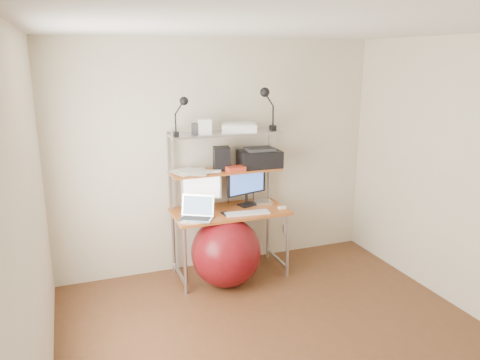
{
  "coord_description": "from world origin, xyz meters",
  "views": [
    {
      "loc": [
        -1.55,
        -2.99,
        2.3
      ],
      "look_at": [
        0.01,
        1.15,
        1.14
      ],
      "focal_mm": 35.0,
      "sensor_mm": 36.0,
      "label": 1
    }
  ],
  "objects_px": {
    "monitor_black": "(247,183)",
    "exercise_ball": "(226,252)",
    "printer": "(260,158)",
    "monitor_silver": "(201,187)",
    "laptop": "(197,214)"
  },
  "relations": [
    {
      "from": "monitor_silver",
      "to": "laptop",
      "type": "height_order",
      "value": "monitor_silver"
    },
    {
      "from": "monitor_silver",
      "to": "laptop",
      "type": "relative_size",
      "value": 1.12
    },
    {
      "from": "laptop",
      "to": "exercise_ball",
      "type": "relative_size",
      "value": 0.57
    },
    {
      "from": "laptop",
      "to": "printer",
      "type": "distance_m",
      "value": 0.94
    },
    {
      "from": "laptop",
      "to": "exercise_ball",
      "type": "bearing_deg",
      "value": 14.4
    },
    {
      "from": "printer",
      "to": "exercise_ball",
      "type": "height_order",
      "value": "printer"
    },
    {
      "from": "monitor_silver",
      "to": "monitor_black",
      "type": "bearing_deg",
      "value": 14.95
    },
    {
      "from": "monitor_silver",
      "to": "monitor_black",
      "type": "distance_m",
      "value": 0.51
    },
    {
      "from": "printer",
      "to": "laptop",
      "type": "bearing_deg",
      "value": -159.32
    },
    {
      "from": "monitor_black",
      "to": "exercise_ball",
      "type": "bearing_deg",
      "value": -153.95
    },
    {
      "from": "monitor_silver",
      "to": "printer",
      "type": "xyz_separation_m",
      "value": [
        0.66,
        0.02,
        0.26
      ]
    },
    {
      "from": "monitor_black",
      "to": "laptop",
      "type": "distance_m",
      "value": 0.69
    },
    {
      "from": "printer",
      "to": "monitor_black",
      "type": "bearing_deg",
      "value": -170.73
    },
    {
      "from": "laptop",
      "to": "printer",
      "type": "relative_size",
      "value": 0.91
    },
    {
      "from": "monitor_silver",
      "to": "monitor_black",
      "type": "xyz_separation_m",
      "value": [
        0.51,
        -0.0,
        0.0
      ]
    }
  ]
}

